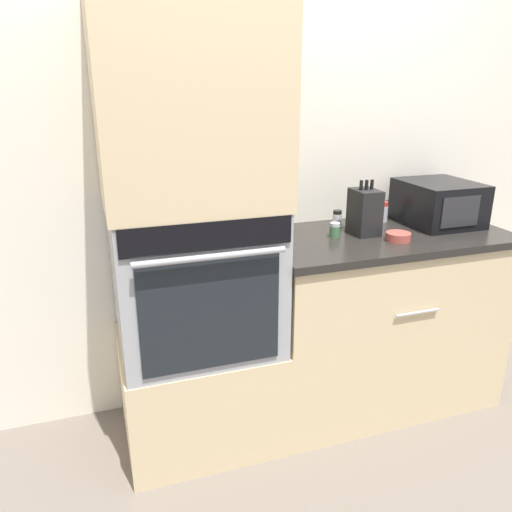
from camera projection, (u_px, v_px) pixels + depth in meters
ground_plane at (291, 456)px, 2.24m from camera, size 12.00×12.00×0.00m
wall_back at (247, 157)px, 2.39m from camera, size 8.00×0.05×2.50m
oven_cabinet_base at (199, 387)px, 2.33m from camera, size 0.69×0.60×0.49m
wall_oven at (194, 276)px, 2.14m from camera, size 0.66×0.64×0.63m
oven_cabinet_upper at (187, 101)px, 1.91m from camera, size 0.69×0.60×0.81m
counter_unit at (377, 318)px, 2.54m from camera, size 1.19×0.63×0.90m
microwave at (438, 203)px, 2.52m from camera, size 0.34×0.38×0.21m
knife_block at (365, 212)px, 2.34m from camera, size 0.11×0.15×0.26m
bowl at (398, 237)px, 2.26m from camera, size 0.11×0.11×0.04m
condiment_jar_near at (337, 218)px, 2.49m from camera, size 0.05×0.05×0.08m
condiment_jar_mid at (383, 212)px, 2.57m from camera, size 0.05×0.05×0.10m
condiment_jar_far at (335, 230)px, 2.32m from camera, size 0.05×0.05×0.07m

